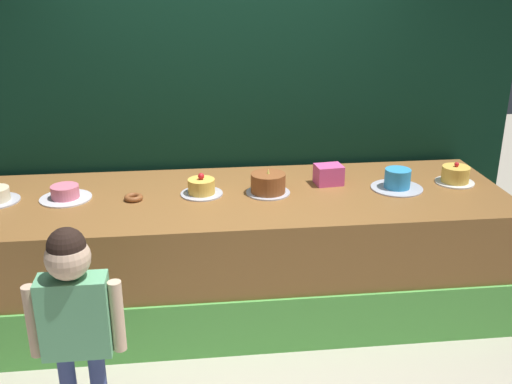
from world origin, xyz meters
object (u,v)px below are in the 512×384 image
object	(u,v)px
cake_left	(65,194)
donut	(134,198)
cake_center_left	(201,187)
cake_center_right	(268,184)
cake_far_right	(455,175)
child_figure	(74,309)
cake_right	(397,181)
pink_box	(329,175)

from	to	relation	value
cake_left	donut	bearing A→B (deg)	-9.09
cake_left	cake_center_left	xyz separation A→B (m)	(0.90, -0.02, 0.01)
donut	cake_center_right	bearing A→B (deg)	1.61
cake_far_right	cake_center_left	bearing A→B (deg)	-179.27
cake_left	cake_far_right	size ratio (longest dim) A/B	1.23
cake_center_left	cake_far_right	bearing A→B (deg)	0.73
child_figure	cake_far_right	world-z (taller)	child_figure
cake_right	cake_far_right	distance (m)	0.46
cake_right	cake_left	bearing A→B (deg)	178.40
pink_box	cake_right	bearing A→B (deg)	-18.73
cake_center_right	cake_right	xyz separation A→B (m)	(0.90, -0.02, -0.01)
cake_left	cake_center_left	size ratio (longest dim) A/B	1.19
child_figure	cake_far_right	size ratio (longest dim) A/B	4.36
cake_far_right	cake_left	bearing A→B (deg)	-179.88
pink_box	donut	bearing A→B (deg)	-173.17
pink_box	cake_center_left	xyz separation A→B (m)	(-0.90, -0.11, -0.02)
donut	cake_center_left	size ratio (longest dim) A/B	0.43
pink_box	cake_left	xyz separation A→B (m)	(-1.80, -0.09, -0.03)
child_figure	pink_box	size ratio (longest dim) A/B	6.42
child_figure	cake_right	bearing A→B (deg)	30.89
child_figure	cake_right	xyz separation A→B (m)	(2.00, 1.20, 0.15)
child_figure	cake_center_right	bearing A→B (deg)	47.82
donut	cake_left	world-z (taller)	cake_left
pink_box	cake_far_right	size ratio (longest dim) A/B	0.68
cake_right	cake_center_right	bearing A→B (deg)	178.98
cake_left	cake_far_right	world-z (taller)	cake_far_right
donut	cake_right	size ratio (longest dim) A/B	0.35
cake_center_left	cake_far_right	distance (m)	1.81
cake_right	pink_box	bearing A→B (deg)	161.27
donut	cake_center_right	world-z (taller)	cake_center_right
child_figure	cake_far_right	distance (m)	2.76
donut	cake_far_right	world-z (taller)	cake_far_right
cake_left	cake_center_right	distance (m)	1.35
cake_left	cake_right	xyz separation A→B (m)	(2.26, -0.06, 0.02)
child_figure	cake_left	world-z (taller)	child_figure
donut	cake_center_left	xyz separation A→B (m)	(0.45, 0.05, 0.03)
donut	cake_center_right	size ratio (longest dim) A/B	0.41
cake_center_right	cake_far_right	xyz separation A→B (m)	(1.35, 0.05, -0.01)
cake_center_left	cake_right	bearing A→B (deg)	-1.93
donut	cake_right	distance (m)	1.81
pink_box	cake_center_right	distance (m)	0.47
child_figure	pink_box	xyz separation A→B (m)	(1.55, 1.35, 0.16)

